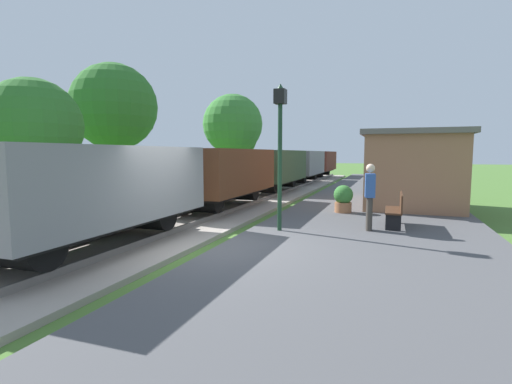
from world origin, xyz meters
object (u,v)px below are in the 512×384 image
(bench_down_platform, at_px, (394,183))
(potted_planter, at_px, (343,198))
(tree_trackside_far, at_px, (114,107))
(tree_field_left, at_px, (233,124))
(freight_train, at_px, (272,169))
(person_waiting, at_px, (370,194))
(tree_field_distant, at_px, (236,137))
(bench_near_hut, at_px, (396,209))
(lamp_post_near, at_px, (280,130))
(tree_trackside_mid, at_px, (33,126))
(station_hut, at_px, (411,168))

(bench_down_platform, xyz_separation_m, potted_planter, (-1.65, -7.81, 0.00))
(bench_down_platform, xyz_separation_m, tree_trackside_far, (-12.73, -5.63, 3.71))
(tree_field_left, bearing_deg, freight_train, -44.25)
(person_waiting, xyz_separation_m, potted_planter, (-0.99, 2.82, -0.46))
(person_waiting, relative_size, tree_field_distant, 0.32)
(freight_train, height_order, tree_field_distant, tree_field_distant)
(bench_near_hut, bearing_deg, tree_field_left, 128.79)
(tree_field_left, relative_size, tree_field_distant, 1.16)
(bench_down_platform, height_order, tree_field_distant, tree_field_distant)
(tree_trackside_far, bearing_deg, person_waiting, -22.52)
(potted_planter, xyz_separation_m, lamp_post_near, (-1.18, -3.60, 2.08))
(bench_down_platform, relative_size, tree_trackside_mid, 0.32)
(tree_field_left, bearing_deg, tree_field_distant, 110.46)
(tree_trackside_mid, bearing_deg, potted_planter, 20.35)
(tree_trackside_mid, height_order, tree_trackside_far, tree_trackside_far)
(lamp_post_near, xyz_separation_m, tree_field_distant, (-9.43, 19.77, 0.75))
(station_hut, distance_m, tree_trackside_mid, 13.56)
(tree_trackside_mid, bearing_deg, station_hut, 29.26)
(freight_train, bearing_deg, lamp_post_near, -71.82)
(freight_train, height_order, lamp_post_near, lamp_post_near)
(station_hut, xyz_separation_m, potted_planter, (-2.21, -3.05, -0.93))
(bench_down_platform, distance_m, potted_planter, 7.99)
(potted_planter, height_order, tree_trackside_mid, tree_trackside_mid)
(bench_near_hut, height_order, tree_field_distant, tree_field_distant)
(tree_field_distant, bearing_deg, tree_field_left, -69.54)
(station_hut, relative_size, lamp_post_near, 1.57)
(tree_trackside_far, distance_m, tree_field_left, 8.82)
(bench_down_platform, bearing_deg, tree_field_distant, 145.72)
(person_waiting, relative_size, tree_field_left, 0.28)
(freight_train, distance_m, tree_field_left, 6.17)
(station_hut, relative_size, tree_trackside_far, 0.90)
(freight_train, xyz_separation_m, tree_trackside_mid, (-4.96, -10.31, 1.71))
(station_hut, xyz_separation_m, tree_trackside_mid, (-11.76, -6.59, 1.46))
(station_hut, height_order, person_waiting, station_hut)
(lamp_post_near, relative_size, tree_field_distant, 0.70)
(bench_near_hut, bearing_deg, lamp_post_near, -151.38)
(bench_down_platform, relative_size, potted_planter, 1.64)
(tree_trackside_far, xyz_separation_m, tree_field_distant, (0.47, 13.99, -0.88))
(person_waiting, xyz_separation_m, tree_field_distant, (-11.60, 18.99, 2.37))
(bench_near_hut, height_order, person_waiting, person_waiting)
(potted_planter, bearing_deg, station_hut, 54.00)
(station_hut, bearing_deg, tree_field_left, 144.82)
(station_hut, height_order, bench_down_platform, station_hut)
(person_waiting, relative_size, tree_trackside_far, 0.26)
(lamp_post_near, distance_m, tree_field_left, 16.07)
(freight_train, distance_m, person_waiting, 11.10)
(station_hut, xyz_separation_m, tree_field_distant, (-12.83, 13.12, 1.90))
(tree_trackside_far, bearing_deg, station_hut, 3.71)
(freight_train, height_order, bench_near_hut, freight_train)
(station_hut, relative_size, tree_field_left, 0.95)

